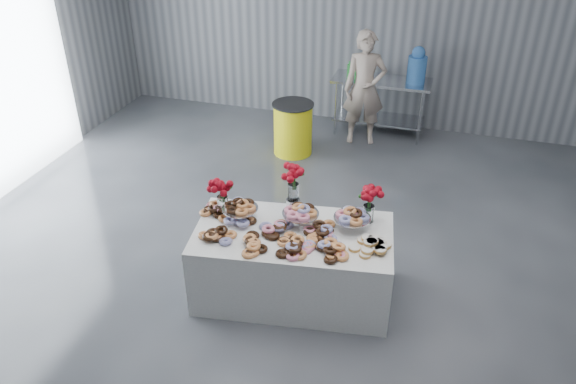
{
  "coord_description": "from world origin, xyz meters",
  "views": [
    {
      "loc": [
        1.49,
        -4.22,
        3.85
      ],
      "look_at": [
        0.13,
        0.29,
        1.02
      ],
      "focal_mm": 35.0,
      "sensor_mm": 36.0,
      "label": 1
    }
  ],
  "objects_px": {
    "display_table": "(293,263)",
    "trash_barrel": "(293,128)",
    "prep_table": "(380,97)",
    "person": "(365,88)",
    "water_jug": "(417,67)"
  },
  "relations": [
    {
      "from": "prep_table",
      "to": "person",
      "type": "bearing_deg",
      "value": -119.53
    },
    {
      "from": "prep_table",
      "to": "trash_barrel",
      "type": "distance_m",
      "value": 1.55
    },
    {
      "from": "prep_table",
      "to": "person",
      "type": "xyz_separation_m",
      "value": [
        -0.2,
        -0.36,
        0.24
      ]
    },
    {
      "from": "person",
      "to": "trash_barrel",
      "type": "bearing_deg",
      "value": -156.17
    },
    {
      "from": "water_jug",
      "to": "person",
      "type": "height_order",
      "value": "person"
    },
    {
      "from": "display_table",
      "to": "trash_barrel",
      "type": "distance_m",
      "value": 3.16
    },
    {
      "from": "display_table",
      "to": "prep_table",
      "type": "bearing_deg",
      "value": 86.88
    },
    {
      "from": "water_jug",
      "to": "person",
      "type": "distance_m",
      "value": 0.84
    },
    {
      "from": "display_table",
      "to": "person",
      "type": "relative_size",
      "value": 1.1
    },
    {
      "from": "display_table",
      "to": "person",
      "type": "bearing_deg",
      "value": 89.7
    },
    {
      "from": "prep_table",
      "to": "trash_barrel",
      "type": "height_order",
      "value": "prep_table"
    },
    {
      "from": "trash_barrel",
      "to": "display_table",
      "type": "bearing_deg",
      "value": -73.64
    },
    {
      "from": "display_table",
      "to": "trash_barrel",
      "type": "xyz_separation_m",
      "value": [
        -0.89,
        3.03,
        0.02
      ]
    },
    {
      "from": "prep_table",
      "to": "person",
      "type": "height_order",
      "value": "person"
    },
    {
      "from": "prep_table",
      "to": "water_jug",
      "type": "height_order",
      "value": "water_jug"
    }
  ]
}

